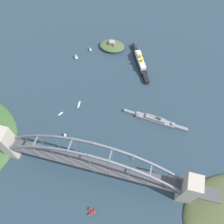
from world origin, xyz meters
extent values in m
plane|color=#283D4C|center=(0.00, 0.00, 0.00)|extent=(1400.00, 1400.00, 0.00)
cube|color=#BCB29E|center=(-100.77, 0.00, 26.32)|extent=(14.86, 16.83, 52.63)
cube|color=#BCB29E|center=(100.77, 0.00, 26.32)|extent=(14.86, 16.83, 52.63)
cube|color=#47474C|center=(0.00, 0.00, 27.76)|extent=(186.68, 13.61, 2.40)
cube|color=#47474C|center=(120.20, 0.00, 27.76)|extent=(24.00, 13.61, 2.40)
cube|color=slate|center=(-87.35, -6.12, 35.42)|extent=(21.39, 1.80, 17.83)
cube|color=slate|center=(-67.94, -6.12, 49.04)|extent=(21.09, 1.80, 14.64)
cube|color=slate|center=(-48.53, -6.12, 59.26)|extent=(20.70, 1.80, 11.44)
cube|color=slate|center=(-29.12, -6.12, 66.07)|extent=(20.23, 1.80, 8.20)
cube|color=slate|center=(-9.71, -6.12, 69.47)|extent=(19.69, 1.80, 4.89)
cube|color=slate|center=(9.71, -6.12, 69.47)|extent=(19.69, 1.80, 4.89)
cube|color=slate|center=(29.12, -6.12, 66.07)|extent=(20.23, 1.80, 8.20)
cube|color=slate|center=(48.53, -6.12, 59.26)|extent=(20.70, 1.80, 11.44)
cube|color=slate|center=(67.94, -6.12, 49.04)|extent=(21.09, 1.80, 14.64)
cube|color=slate|center=(87.35, -6.12, 35.42)|extent=(21.39, 1.80, 17.83)
cube|color=slate|center=(-87.35, 6.12, 35.42)|extent=(21.39, 1.80, 17.83)
cube|color=slate|center=(-67.94, 6.12, 49.04)|extent=(21.09, 1.80, 14.64)
cube|color=slate|center=(-48.53, 6.12, 59.26)|extent=(20.70, 1.80, 11.44)
cube|color=slate|center=(-29.12, 6.12, 66.07)|extent=(20.23, 1.80, 8.20)
cube|color=slate|center=(-9.71, 6.12, 69.47)|extent=(19.69, 1.80, 4.89)
cube|color=slate|center=(9.71, 6.12, 69.47)|extent=(19.69, 1.80, 4.89)
cube|color=slate|center=(29.12, 6.12, 66.07)|extent=(20.23, 1.80, 8.20)
cube|color=slate|center=(48.53, 6.12, 59.26)|extent=(20.70, 1.80, 11.44)
cube|color=slate|center=(67.94, 6.12, 49.04)|extent=(21.09, 1.80, 14.64)
cube|color=slate|center=(87.35, 6.12, 35.42)|extent=(21.39, 1.80, 17.83)
cube|color=slate|center=(-97.06, 0.00, 27.76)|extent=(1.40, 12.25, 1.40)
cube|color=slate|center=(-58.23, 0.00, 55.00)|extent=(1.40, 12.25, 1.40)
cube|color=slate|center=(-19.41, 0.00, 68.62)|extent=(1.40, 12.25, 1.40)
cube|color=slate|center=(19.41, 0.00, 68.62)|extent=(1.40, 12.25, 1.40)
cube|color=slate|center=(58.23, 0.00, 55.00)|extent=(1.40, 12.25, 1.40)
cube|color=slate|center=(97.06, 0.00, 27.76)|extent=(1.40, 12.25, 1.40)
cylinder|color=slate|center=(-77.65, -6.12, 36.02)|extent=(0.56, 0.56, 14.12)
cylinder|color=slate|center=(-77.65, 6.12, 36.02)|extent=(0.56, 0.56, 14.12)
cylinder|color=slate|center=(-58.23, -6.12, 41.98)|extent=(0.56, 0.56, 26.04)
cylinder|color=slate|center=(-58.23, 6.12, 41.98)|extent=(0.56, 0.56, 26.04)
cylinder|color=slate|center=(-38.82, -6.12, 46.24)|extent=(0.56, 0.56, 34.55)
cylinder|color=slate|center=(-38.82, 6.12, 46.24)|extent=(0.56, 0.56, 34.55)
cylinder|color=slate|center=(-19.41, -6.12, 48.79)|extent=(0.56, 0.56, 39.66)
cylinder|color=slate|center=(-19.41, 6.12, 48.79)|extent=(0.56, 0.56, 39.66)
cylinder|color=slate|center=(0.00, -6.12, 49.64)|extent=(0.56, 0.56, 41.36)
cylinder|color=slate|center=(0.00, 6.12, 49.64)|extent=(0.56, 0.56, 41.36)
cylinder|color=slate|center=(19.41, -6.12, 48.79)|extent=(0.56, 0.56, 39.66)
cylinder|color=slate|center=(19.41, 6.12, 48.79)|extent=(0.56, 0.56, 39.66)
cylinder|color=slate|center=(38.82, -6.12, 46.24)|extent=(0.56, 0.56, 34.55)
cylinder|color=slate|center=(38.82, 6.12, 46.24)|extent=(0.56, 0.56, 34.55)
cylinder|color=slate|center=(58.23, -6.12, 41.98)|extent=(0.56, 0.56, 26.04)
cylinder|color=slate|center=(58.23, 6.12, 41.98)|extent=(0.56, 0.56, 26.04)
cylinder|color=slate|center=(77.65, -6.12, 36.02)|extent=(0.56, 0.56, 14.12)
cylinder|color=slate|center=(77.65, 6.12, 36.02)|extent=(0.56, 0.56, 14.12)
cube|color=black|center=(18.54, 179.29, 3.27)|extent=(29.74, 47.79, 6.55)
cube|color=black|center=(4.16, 208.47, 3.27)|extent=(11.68, 16.80, 6.55)
cube|color=black|center=(32.93, 150.12, 3.27)|extent=(12.58, 17.25, 6.55)
cube|color=white|center=(18.54, 179.29, 9.24)|extent=(23.12, 36.25, 5.39)
cube|color=white|center=(14.09, 188.32, 13.54)|extent=(9.68, 10.24, 3.20)
cylinder|color=yellow|center=(17.73, 180.94, 15.21)|extent=(4.10, 4.10, 6.54)
cylinder|color=yellow|center=(21.38, 173.55, 15.21)|extent=(4.10, 4.10, 6.54)
cylinder|color=tan|center=(5.06, 206.65, 11.55)|extent=(0.50, 0.50, 10.00)
cube|color=gray|center=(57.05, 85.62, 2.04)|extent=(52.10, 12.58, 4.07)
cube|color=gray|center=(22.82, 89.02, 2.04)|extent=(17.45, 5.07, 4.07)
cube|color=gray|center=(91.29, 82.21, 2.04)|extent=(17.52, 5.74, 4.07)
cube|color=gray|center=(57.05, 85.62, 5.80)|extent=(26.27, 8.53, 3.46)
cylinder|color=gray|center=(33.52, 87.96, 5.17)|extent=(5.26, 5.26, 2.20)
cylinder|color=gray|center=(80.59, 83.27, 5.17)|extent=(5.26, 5.26, 2.20)
cylinder|color=gray|center=(57.05, 85.62, 12.54)|extent=(0.60, 0.60, 10.00)
cylinder|color=#4C4C51|center=(62.19, 85.10, 9.74)|extent=(4.13, 4.13, 4.40)
ellipsoid|color=#4C6038|center=(-32.21, 203.47, 3.99)|extent=(40.68, 29.55, 7.97)
cube|color=#9E937F|center=(-32.21, 203.47, 9.75)|extent=(8.00, 8.00, 6.75)
cylinder|color=gray|center=(-27.71, 199.97, 10.09)|extent=(3.60, 3.60, 7.42)
cylinder|color=#B7B7B2|center=(10.84, -41.20, 0.45)|extent=(4.98, 3.97, 0.90)
cylinder|color=#B7B7B2|center=(8.80, -44.00, 0.45)|extent=(4.98, 3.97, 0.90)
cylinder|color=navy|center=(10.84, -41.20, 1.48)|extent=(0.14, 0.14, 1.15)
cylinder|color=navy|center=(8.80, -44.00, 1.48)|extent=(0.14, 0.14, 1.15)
ellipsoid|color=#B21E19|center=(9.82, -42.60, 2.77)|extent=(7.59, 6.08, 1.43)
cylinder|color=navy|center=(12.86, -44.82, 2.77)|extent=(1.44, 1.57, 1.35)
cube|color=#B21E19|center=(10.66, -43.22, 3.37)|extent=(6.80, 8.43, 0.20)
cube|color=#B21E19|center=(6.85, -40.43, 2.91)|extent=(2.95, 3.47, 0.12)
cube|color=navy|center=(6.85, -40.43, 4.23)|extent=(0.96, 0.75, 1.50)
cube|color=#2D6B3D|center=(38.62, 28.11, 0.46)|extent=(3.86, 5.49, 0.93)
cube|color=#2D6B3D|center=(39.98, 24.98, 0.46)|extent=(1.50, 1.92, 0.93)
cube|color=#2D6B3D|center=(37.26, 31.24, 0.46)|extent=(1.66, 1.99, 0.93)
cylinder|color=tan|center=(38.79, 27.72, 5.18)|extent=(0.16, 0.16, 8.50)
cone|color=silver|center=(38.19, 29.09, 4.75)|extent=(6.17, 6.17, 6.80)
cube|color=brown|center=(-65.12, 188.63, 0.35)|extent=(4.81, 3.82, 0.70)
cube|color=brown|center=(-67.72, 190.07, 0.35)|extent=(1.71, 1.47, 0.70)
cube|color=brown|center=(-62.53, 187.19, 0.35)|extent=(1.79, 1.62, 0.70)
cylinder|color=tan|center=(-65.45, 188.81, 4.66)|extent=(0.16, 0.16, 7.91)
cone|color=silver|center=(-64.31, 188.18, 4.26)|extent=(5.54, 5.54, 6.33)
cube|color=#234C8C|center=(-79.53, 165.21, 0.47)|extent=(6.27, 5.08, 0.93)
cube|color=#234C8C|center=(-76.16, 163.14, 0.47)|extent=(2.23, 1.92, 0.93)
cube|color=#234C8C|center=(-82.90, 167.28, 0.47)|extent=(2.34, 2.10, 0.93)
cylinder|color=tan|center=(-79.11, 164.95, 6.16)|extent=(0.16, 0.16, 10.46)
cone|color=white|center=(-80.58, 165.85, 5.64)|extent=(7.48, 7.48, 8.37)
cube|color=black|center=(-51.08, 34.60, 0.42)|extent=(4.83, 4.67, 0.84)
cube|color=black|center=(-53.33, 32.55, 0.42)|extent=(1.78, 1.74, 0.84)
cube|color=black|center=(-48.83, 36.65, 0.42)|extent=(1.91, 1.89, 0.84)
cylinder|color=tan|center=(-51.36, 34.34, 4.24)|extent=(0.16, 0.16, 6.80)
cone|color=silver|center=(-50.38, 35.24, 3.90)|extent=(5.91, 5.91, 5.44)
cube|color=silver|center=(-48.44, 84.48, 0.48)|extent=(2.87, 6.82, 0.97)
cube|color=silver|center=(-48.70, 88.93, 0.48)|extent=(1.49, 2.31, 0.97)
cube|color=silver|center=(-48.18, 80.03, 0.48)|extent=(1.77, 2.32, 0.97)
cube|color=beige|center=(-48.39, 83.65, 1.42)|extent=(2.18, 3.45, 0.90)
cube|color=silver|center=(-67.62, 64.11, 0.46)|extent=(4.15, 4.92, 0.91)
cube|color=silver|center=(-65.83, 66.72, 0.46)|extent=(1.70, 1.86, 0.91)
cube|color=silver|center=(-69.42, 61.50, 0.46)|extent=(1.86, 1.97, 0.91)
cube|color=beige|center=(-67.96, 63.62, 1.36)|extent=(2.51, 2.76, 0.90)
cone|color=red|center=(3.75, 42.46, 1.10)|extent=(2.20, 2.20, 2.20)
sphere|color=#F2E566|center=(3.75, 42.46, 2.50)|extent=(0.50, 0.50, 0.50)
camera|label=1|loc=(39.23, -71.15, 265.70)|focal=36.79mm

